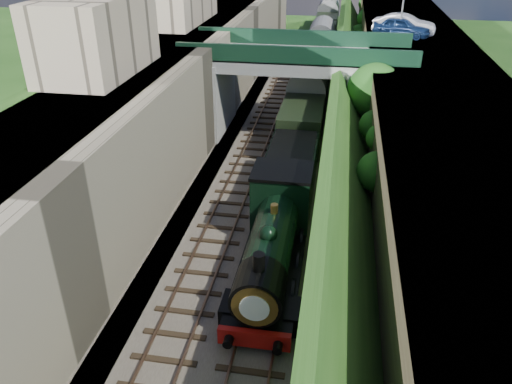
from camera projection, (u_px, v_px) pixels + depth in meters
trackbed at (282, 154)px, 34.68m from camera, size 10.00×90.00×0.20m
retaining_wall at (203, 103)px, 33.88m from camera, size 1.00×90.00×7.00m
street_plateau_left at (154, 100)px, 34.39m from camera, size 6.00×90.00×7.00m
street_plateau_right at (431, 121)px, 31.85m from camera, size 8.00×90.00×6.25m
embankment_slope at (357, 124)px, 32.77m from camera, size 4.84×90.00×6.48m
track_left at (254, 150)px, 34.91m from camera, size 2.50×90.00×0.20m
track_right at (300, 153)px, 34.44m from camera, size 2.50×90.00×0.20m
road_bridge at (303, 83)px, 36.12m from camera, size 16.00×6.40×7.25m
building_near at (96, 35)px, 26.64m from camera, size 4.00×8.00×4.00m
tree at (376, 93)px, 32.04m from camera, size 3.60×3.80×6.60m
car_blue at (402, 27)px, 39.52m from camera, size 4.80×3.31×1.52m
car_silver at (404, 25)px, 40.17m from camera, size 5.14×2.74×1.61m
locomotive at (273, 242)px, 21.98m from camera, size 3.10×10.22×3.83m
tender at (291, 174)px, 28.50m from camera, size 2.70×6.00×3.05m
coach_front at (308, 99)px, 39.22m from camera, size 2.90×18.00×3.70m
coach_middle at (321, 48)px, 55.52m from camera, size 2.90×18.00×3.70m
coach_rear at (328, 19)px, 71.83m from camera, size 2.90×18.00×3.70m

